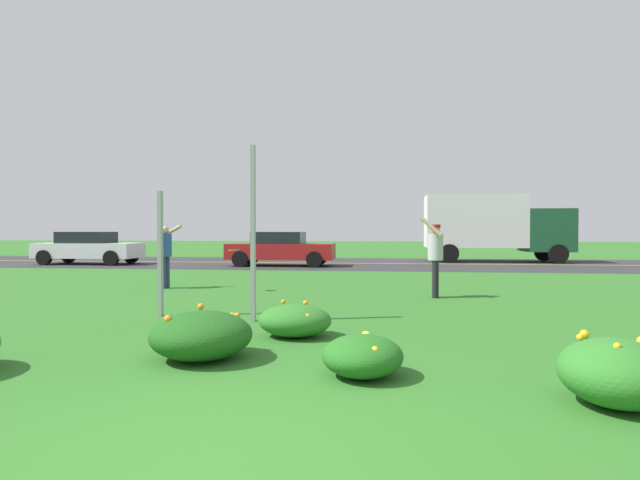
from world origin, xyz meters
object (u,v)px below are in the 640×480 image
object	(u,v)px
sign_post_by_roadside	(253,233)
car_red_center_left	(281,249)
person_thrower_blue_shirt	(165,251)
frisbee_orange	(234,250)
sign_post_near_path	(160,254)
box_truck_dark_green	(493,224)
car_white_leftmost	(88,248)
person_catcher_red_cap_gray_shirt	(435,253)

from	to	relation	value
sign_post_by_roadside	car_red_center_left	xyz separation A→B (m)	(-2.29, 13.48, -0.72)
person_thrower_blue_shirt	car_red_center_left	size ratio (longest dim) A/B	0.37
frisbee_orange	car_red_center_left	xyz separation A→B (m)	(-0.74, 9.38, -0.29)
sign_post_near_path	box_truck_dark_green	world-z (taller)	box_truck_dark_green
frisbee_orange	box_truck_dark_green	world-z (taller)	box_truck_dark_green
sign_post_near_path	box_truck_dark_green	distance (m)	19.53
sign_post_by_roadside	car_white_leftmost	distance (m)	17.45
person_thrower_blue_shirt	frisbee_orange	distance (m)	2.04
person_catcher_red_cap_gray_shirt	car_red_center_left	bearing A→B (deg)	119.24
sign_post_near_path	box_truck_dark_green	size ratio (longest dim) A/B	0.33
sign_post_by_roadside	box_truck_dark_green	bearing A→B (deg)	67.50
box_truck_dark_green	person_thrower_blue_shirt	bearing A→B (deg)	-129.70
sign_post_by_roadside	person_catcher_red_cap_gray_shirt	distance (m)	4.84
sign_post_near_path	person_catcher_red_cap_gray_shirt	xyz separation A→B (m)	(5.04, 3.22, -0.09)
sign_post_by_roadside	frisbee_orange	distance (m)	4.40
person_catcher_red_cap_gray_shirt	box_truck_dark_green	size ratio (longest dim) A/B	0.27
sign_post_near_path	car_white_leftmost	distance (m)	16.15
person_thrower_blue_shirt	sign_post_near_path	bearing A→B (deg)	-67.33
person_thrower_blue_shirt	car_red_center_left	distance (m)	9.01
sign_post_by_roadside	sign_post_near_path	bearing A→B (deg)	170.53
sign_post_by_roadside	box_truck_dark_green	xyz separation A→B (m)	(7.29, 17.59, 0.34)
person_thrower_blue_shirt	car_white_leftmost	xyz separation A→B (m)	(-7.52, 8.92, -0.24)
sign_post_near_path	sign_post_by_roadside	bearing A→B (deg)	-9.47
frisbee_orange	box_truck_dark_green	bearing A→B (deg)	56.79
person_thrower_blue_shirt	car_white_leftmost	distance (m)	11.67
person_thrower_blue_shirt	person_catcher_red_cap_gray_shirt	distance (m)	6.90
sign_post_near_path	car_white_leftmost	world-z (taller)	sign_post_near_path
car_white_leftmost	box_truck_dark_green	bearing A→B (deg)	12.64
person_catcher_red_cap_gray_shirt	car_white_leftmost	xyz separation A→B (m)	(-14.35, 9.96, -0.27)
person_catcher_red_cap_gray_shirt	sign_post_by_roadside	bearing A→B (deg)	-133.09
car_red_center_left	sign_post_near_path	bearing A→B (deg)	-87.65
sign_post_by_roadside	frisbee_orange	size ratio (longest dim) A/B	11.06
sign_post_near_path	person_catcher_red_cap_gray_shirt	size ratio (longest dim) A/B	1.21
sign_post_by_roadside	box_truck_dark_green	size ratio (longest dim) A/B	0.44
person_thrower_blue_shirt	box_truck_dark_green	xyz separation A→B (m)	(10.82, 13.03, 0.83)
box_truck_dark_green	sign_post_near_path	bearing A→B (deg)	-117.58
sign_post_near_path	sign_post_by_roadside	distance (m)	1.81
sign_post_by_roadside	person_catcher_red_cap_gray_shirt	bearing A→B (deg)	46.91
sign_post_near_path	person_thrower_blue_shirt	size ratio (longest dim) A/B	1.32
car_white_leftmost	car_red_center_left	world-z (taller)	same
box_truck_dark_green	car_red_center_left	bearing A→B (deg)	-156.75
sign_post_near_path	car_red_center_left	distance (m)	13.20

